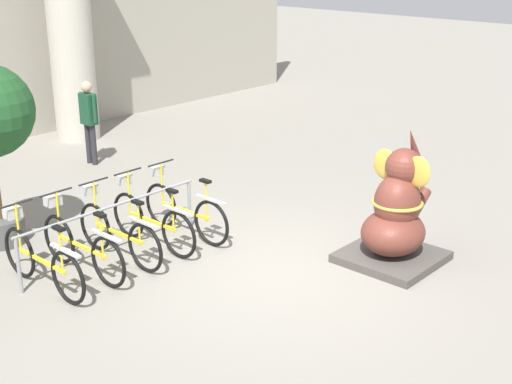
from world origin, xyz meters
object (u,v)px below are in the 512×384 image
elephant_statue (396,217)px  bicycle_0 (41,259)px  bicycle_1 (81,245)px  bicycle_4 (184,209)px  bicycle_3 (151,220)px  bicycle_2 (117,232)px  person_pedestrian (89,115)px

elephant_statue → bicycle_0: bearing=142.8°
bicycle_1 → bicycle_4: 1.78m
bicycle_0 → bicycle_3: same height
bicycle_2 → bicycle_4: bearing=-1.8°
bicycle_4 → elephant_statue: elephant_statue is taller
bicycle_3 → person_pedestrian: bearing=65.4°
bicycle_1 → bicycle_4: same height
bicycle_0 → elephant_statue: 4.67m
bicycle_1 → bicycle_2: same height
bicycle_2 → elephant_statue: elephant_statue is taller
bicycle_2 → bicycle_3: size_ratio=1.00×
bicycle_2 → person_pedestrian: person_pedestrian is taller
bicycle_1 → elephant_statue: (3.12, -2.83, 0.22)m
bicycle_4 → bicycle_3: bearing=176.4°
bicycle_0 → bicycle_1: size_ratio=1.00×
bicycle_2 → elephant_statue: size_ratio=0.96×
bicycle_0 → bicycle_4: 2.37m
elephant_statue → bicycle_4: bearing=115.7°
bicycle_0 → bicycle_1: same height
bicycle_4 → person_pedestrian: bearing=73.1°
bicycle_3 → bicycle_4: (0.59, -0.04, 0.00)m
bicycle_1 → bicycle_3: bearing=-0.1°
bicycle_1 → bicycle_3: (1.19, -0.00, 0.00)m
elephant_statue → bicycle_2: bearing=131.9°
bicycle_3 → person_pedestrian: size_ratio=1.09×
bicycle_4 → elephant_statue: 3.10m
bicycle_2 → bicycle_3: 0.59m
bicycle_0 → elephant_statue: bearing=-37.2°
bicycle_1 → bicycle_2: (0.59, -0.00, 0.00)m
bicycle_4 → elephant_statue: bearing=-64.3°
bicycle_0 → bicycle_1: bearing=0.1°
bicycle_3 → elephant_statue: size_ratio=0.96×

